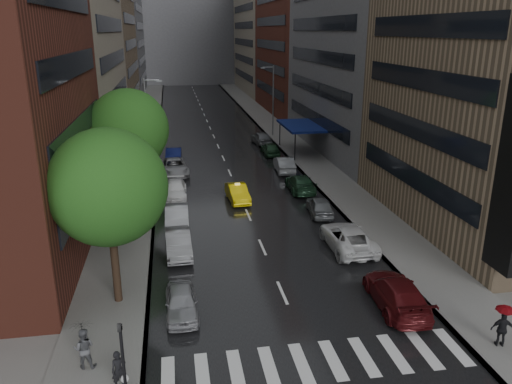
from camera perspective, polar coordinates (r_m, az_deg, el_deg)
ground at (r=24.17m, az=5.16°, el=-16.00°), size 220.00×220.00×0.00m
road at (r=70.81m, az=-5.14°, el=7.00°), size 14.00×140.00×0.01m
sidewalk_left at (r=70.68m, az=-12.47°, el=6.68°), size 4.00×140.00×0.15m
sidewalk_right at (r=72.04m, az=2.07°, el=7.30°), size 4.00×140.00×0.15m
crosswalk at (r=22.64m, az=7.02°, el=-18.68°), size 13.15×2.80×0.01m
buildings_left at (r=78.71m, az=-17.65°, el=19.08°), size 8.00×108.00×38.00m
buildings_right at (r=78.70m, az=5.69°, el=19.09°), size 8.05×109.10×36.00m
building_far at (r=137.43m, az=-7.82°, el=18.94°), size 40.00×14.00×32.00m
tree_near at (r=25.01m, az=-16.57°, el=0.50°), size 5.76×5.76×9.18m
tree_mid at (r=38.44m, az=-14.36°, el=6.98°), size 5.95×5.95×9.48m
tree_far at (r=50.52m, az=-13.26°, el=7.82°), size 4.54×4.54×7.23m
taxi at (r=41.11m, az=-2.12°, el=-0.11°), size 1.75×4.30×1.39m
parked_cars_left at (r=41.68m, az=-9.18°, el=-0.03°), size 3.06×34.52×1.54m
parked_cars_right at (r=41.67m, az=5.85°, el=0.15°), size 2.64×43.93×1.58m
ped_bag_walker at (r=21.21m, az=-15.35°, el=-19.10°), size 0.70×0.56×1.60m
ped_black_umbrella at (r=22.42m, az=-19.15°, el=-15.82°), size 0.96×0.98×2.09m
ped_red_umbrella at (r=24.99m, az=26.44°, el=-13.19°), size 1.05×0.82×2.01m
traffic_light at (r=19.63m, az=-14.99°, el=-17.72°), size 0.18×0.15×3.45m
street_lamp_left at (r=50.10m, az=-12.27°, el=7.75°), size 1.74×0.22×9.00m
street_lamp_right at (r=66.19m, az=1.90°, el=10.57°), size 1.74×0.22×9.00m
awning at (r=57.12m, az=5.15°, el=7.53°), size 4.00×8.00×3.12m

